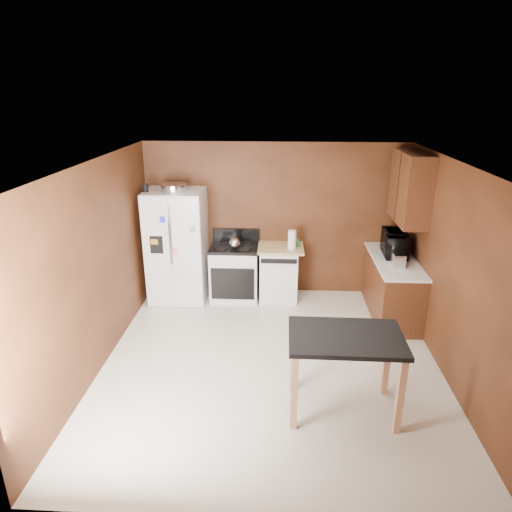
# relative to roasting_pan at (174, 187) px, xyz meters

# --- Properties ---
(floor) EXTENTS (4.50, 4.50, 0.00)m
(floor) POSITION_rel_roasting_pan_xyz_m (1.54, -1.87, -1.85)
(floor) COLOR white
(floor) RESTS_ON ground
(ceiling) EXTENTS (4.50, 4.50, 0.00)m
(ceiling) POSITION_rel_roasting_pan_xyz_m (1.54, -1.87, 0.65)
(ceiling) COLOR white
(ceiling) RESTS_ON ground
(wall_back) EXTENTS (4.20, 0.00, 4.20)m
(wall_back) POSITION_rel_roasting_pan_xyz_m (1.54, 0.38, -0.60)
(wall_back) COLOR #5E3018
(wall_back) RESTS_ON ground
(wall_front) EXTENTS (4.20, 0.00, 4.20)m
(wall_front) POSITION_rel_roasting_pan_xyz_m (1.54, -4.12, -0.60)
(wall_front) COLOR #5E3018
(wall_front) RESTS_ON ground
(wall_left) EXTENTS (0.00, 4.50, 4.50)m
(wall_left) POSITION_rel_roasting_pan_xyz_m (-0.56, -1.87, -0.60)
(wall_left) COLOR #5E3018
(wall_left) RESTS_ON ground
(wall_right) EXTENTS (0.00, 4.50, 4.50)m
(wall_right) POSITION_rel_roasting_pan_xyz_m (3.64, -1.87, -0.60)
(wall_right) COLOR #5E3018
(wall_right) RESTS_ON ground
(roasting_pan) EXTENTS (0.40, 0.40, 0.10)m
(roasting_pan) POSITION_rel_roasting_pan_xyz_m (0.00, 0.00, 0.00)
(roasting_pan) COLOR silver
(roasting_pan) RESTS_ON refrigerator
(pen_cup) EXTENTS (0.08, 0.08, 0.12)m
(pen_cup) POSITION_rel_roasting_pan_xyz_m (-0.40, -0.13, 0.01)
(pen_cup) COLOR black
(pen_cup) RESTS_ON refrigerator
(kettle) EXTENTS (0.18, 0.18, 0.18)m
(kettle) POSITION_rel_roasting_pan_xyz_m (0.92, -0.08, -0.86)
(kettle) COLOR silver
(kettle) RESTS_ON gas_range
(paper_towel) EXTENTS (0.15, 0.15, 0.30)m
(paper_towel) POSITION_rel_roasting_pan_xyz_m (1.82, -0.01, -0.81)
(paper_towel) COLOR white
(paper_towel) RESTS_ON dishwasher
(green_canister) EXTENTS (0.13, 0.13, 0.12)m
(green_canister) POSITION_rel_roasting_pan_xyz_m (1.90, 0.12, -0.90)
(green_canister) COLOR green
(green_canister) RESTS_ON dishwasher
(toaster) EXTENTS (0.16, 0.26, 0.19)m
(toaster) POSITION_rel_roasting_pan_xyz_m (3.31, -0.68, -0.86)
(toaster) COLOR silver
(toaster) RESTS_ON right_cabinets
(microwave) EXTENTS (0.43, 0.61, 0.33)m
(microwave) POSITION_rel_roasting_pan_xyz_m (3.37, -0.22, -0.78)
(microwave) COLOR black
(microwave) RESTS_ON right_cabinets
(refrigerator) EXTENTS (0.90, 0.80, 1.80)m
(refrigerator) POSITION_rel_roasting_pan_xyz_m (-0.01, -0.01, -0.95)
(refrigerator) COLOR white
(refrigerator) RESTS_ON ground
(gas_range) EXTENTS (0.76, 0.68, 1.10)m
(gas_range) POSITION_rel_roasting_pan_xyz_m (0.90, 0.06, -1.39)
(gas_range) COLOR white
(gas_range) RESTS_ON ground
(dishwasher) EXTENTS (0.78, 0.63, 0.89)m
(dishwasher) POSITION_rel_roasting_pan_xyz_m (1.62, 0.08, -1.40)
(dishwasher) COLOR white
(dishwasher) RESTS_ON ground
(right_cabinets) EXTENTS (0.63, 1.58, 2.45)m
(right_cabinets) POSITION_rel_roasting_pan_xyz_m (3.38, -0.39, -0.94)
(right_cabinets) COLOR #5F2E1A
(right_cabinets) RESTS_ON ground
(island) EXTENTS (1.18, 0.79, 0.91)m
(island) POSITION_rel_roasting_pan_xyz_m (2.33, -2.71, -1.09)
(island) COLOR black
(island) RESTS_ON ground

